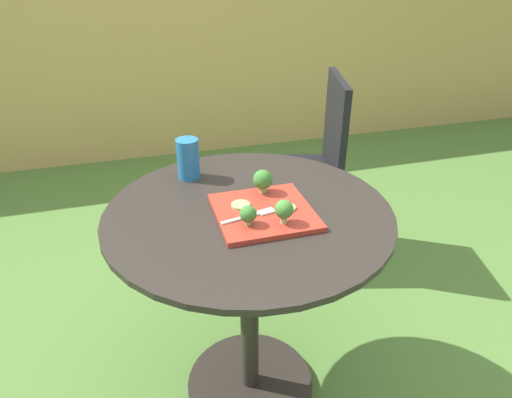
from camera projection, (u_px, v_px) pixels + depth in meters
ground_plane at (250, 388)px, 1.59m from camera, size 12.00×12.00×0.00m
bamboo_fence at (164, 53)px, 3.13m from camera, size 8.00×0.08×1.51m
patio_table at (249, 293)px, 1.38m from camera, size 0.80×0.80×0.74m
patio_chair at (309, 157)px, 2.09m from camera, size 0.54×0.54×0.90m
salad_plate at (264, 212)px, 1.21m from camera, size 0.26×0.26×0.01m
drinking_glass at (188, 161)px, 1.38m from camera, size 0.07×0.07×0.13m
fork at (253, 215)px, 1.17m from camera, size 0.15×0.05×0.00m
broccoli_floret_0 at (248, 214)px, 1.12m from camera, size 0.04×0.04×0.05m
broccoli_floret_1 at (284, 210)px, 1.13m from camera, size 0.05×0.05×0.06m
broccoli_floret_2 at (263, 180)px, 1.27m from camera, size 0.06×0.06×0.07m
cucumber_slice_0 at (287, 208)px, 1.21m from camera, size 0.05×0.05×0.01m
cucumber_slice_1 at (241, 205)px, 1.22m from camera, size 0.05×0.05×0.01m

